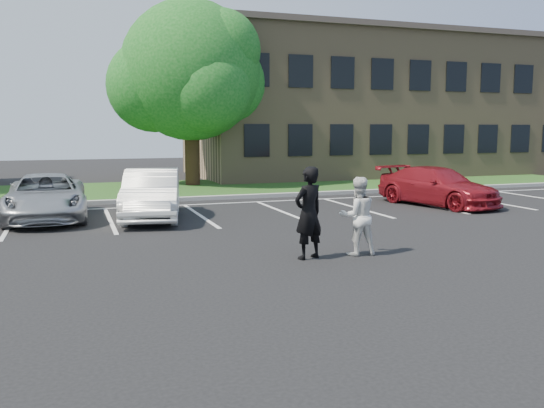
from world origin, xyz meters
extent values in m
plane|color=black|center=(0.00, 0.00, 0.00)|extent=(90.00, 90.00, 0.00)
cube|color=#979691|center=(0.00, 12.00, 0.07)|extent=(40.00, 0.30, 0.15)
cube|color=#234413|center=(0.00, 16.00, 0.04)|extent=(44.00, 8.00, 0.08)
cube|color=silver|center=(-5.60, 8.00, 0.01)|extent=(0.12, 5.20, 0.01)
cube|color=silver|center=(-2.80, 8.00, 0.01)|extent=(0.12, 5.20, 0.01)
cube|color=silver|center=(0.00, 8.00, 0.01)|extent=(0.12, 5.20, 0.01)
cube|color=silver|center=(2.80, 8.00, 0.01)|extent=(0.12, 5.20, 0.01)
cube|color=silver|center=(5.60, 8.00, 0.01)|extent=(0.12, 5.20, 0.01)
cube|color=silver|center=(8.40, 8.00, 0.01)|extent=(0.12, 5.20, 0.01)
cube|color=silver|center=(11.20, 8.00, 0.01)|extent=(0.12, 5.20, 0.01)
cube|color=silver|center=(14.00, 8.00, 0.01)|extent=(0.12, 5.20, 0.01)
cube|color=silver|center=(1.40, 10.70, 0.01)|extent=(34.00, 0.12, 0.01)
cube|color=#8A7655|center=(14.00, 22.00, 4.00)|extent=(22.00, 10.00, 8.00)
cube|color=#4F433C|center=(14.00, 22.00, 8.15)|extent=(22.40, 10.40, 0.30)
cube|color=black|center=(4.80, 16.97, 2.20)|extent=(1.30, 0.06, 1.60)
cube|color=black|center=(4.80, 16.97, 5.60)|extent=(1.30, 0.06, 1.60)
cube|color=black|center=(7.10, 16.97, 2.20)|extent=(1.30, 0.06, 1.60)
cube|color=black|center=(7.10, 16.97, 5.60)|extent=(1.30, 0.06, 1.60)
cube|color=black|center=(9.40, 16.97, 2.20)|extent=(1.30, 0.06, 1.60)
cube|color=black|center=(9.40, 16.97, 5.60)|extent=(1.30, 0.06, 1.60)
cube|color=black|center=(11.70, 16.97, 2.20)|extent=(1.30, 0.06, 1.60)
cube|color=black|center=(11.70, 16.97, 5.60)|extent=(1.30, 0.06, 1.60)
cube|color=black|center=(14.00, 16.97, 2.20)|extent=(1.30, 0.06, 1.60)
cube|color=black|center=(14.00, 16.97, 5.60)|extent=(1.30, 0.06, 1.60)
cube|color=black|center=(16.30, 16.97, 2.20)|extent=(1.30, 0.06, 1.60)
cube|color=black|center=(16.30, 16.97, 5.60)|extent=(1.30, 0.06, 1.60)
cube|color=black|center=(18.60, 16.97, 2.20)|extent=(1.30, 0.06, 1.60)
cube|color=black|center=(18.60, 16.97, 5.60)|extent=(1.30, 0.06, 1.60)
cube|color=black|center=(20.90, 16.97, 2.20)|extent=(1.30, 0.06, 1.60)
cube|color=black|center=(20.90, 16.97, 5.60)|extent=(1.30, 0.06, 1.60)
cylinder|color=black|center=(1.69, 17.49, 1.60)|extent=(0.70, 0.70, 3.20)
sphere|color=#0D5214|center=(1.69, 17.49, 5.50)|extent=(6.60, 6.60, 6.60)
sphere|color=#0D5214|center=(3.29, 18.19, 5.00)|extent=(4.60, 4.60, 4.60)
sphere|color=#0D5214|center=(-0.01, 17.89, 4.80)|extent=(4.40, 4.40, 4.40)
sphere|color=#0D5214|center=(2.09, 15.99, 4.60)|extent=(4.00, 4.00, 4.00)
sphere|color=#0D5214|center=(1.09, 19.09, 5.80)|extent=(4.20, 4.20, 4.20)
sphere|color=#0D5214|center=(2.89, 16.59, 6.40)|extent=(3.80, 3.80, 3.80)
imported|color=black|center=(0.89, 1.18, 1.00)|extent=(0.84, 0.69, 1.99)
imported|color=silver|center=(2.07, 1.18, 0.87)|extent=(0.90, 0.74, 1.74)
imported|color=#ADAFB4|center=(-4.63, 8.76, 0.70)|extent=(2.33, 5.04, 1.40)
imported|color=white|center=(-1.54, 7.85, 0.77)|extent=(2.46, 4.87, 1.53)
imported|color=maroon|center=(8.71, 7.62, 0.69)|extent=(3.12, 5.13, 1.39)
camera|label=1|loc=(-3.86, -10.02, 2.79)|focal=38.00mm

